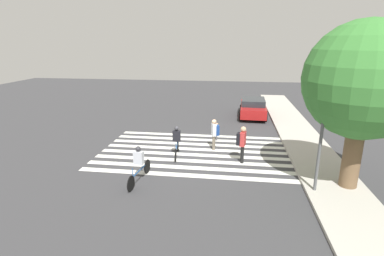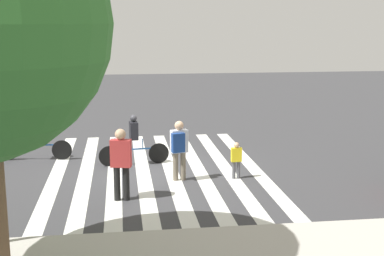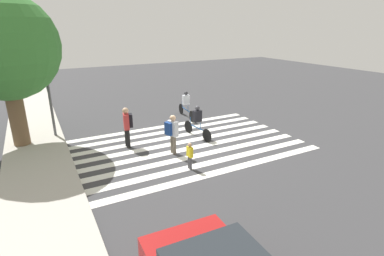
% 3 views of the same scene
% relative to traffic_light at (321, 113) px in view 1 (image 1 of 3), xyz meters
% --- Properties ---
extents(ground_plane, '(60.00, 60.00, 0.00)m').
position_rel_traffic_light_xyz_m(ground_plane, '(-3.88, -5.21, -3.24)').
color(ground_plane, '#38383A').
extents(sidewalk_curb, '(36.00, 2.50, 0.14)m').
position_rel_traffic_light_xyz_m(sidewalk_curb, '(-3.88, 1.04, -3.17)').
color(sidewalk_curb, '#ADA89E').
rests_on(sidewalk_curb, ground_plane).
extents(crosswalk_stripes, '(6.34, 10.00, 0.01)m').
position_rel_traffic_light_xyz_m(crosswalk_stripes, '(-3.88, -5.21, -3.24)').
color(crosswalk_stripes, silver).
rests_on(crosswalk_stripes, ground_plane).
extents(traffic_light, '(0.60, 0.50, 4.63)m').
position_rel_traffic_light_xyz_m(traffic_light, '(0.00, 0.00, 0.00)').
color(traffic_light, '#515456').
rests_on(traffic_light, ground_plane).
extents(street_tree, '(4.41, 4.41, 6.62)m').
position_rel_traffic_light_xyz_m(street_tree, '(-0.56, 1.54, 1.13)').
color(street_tree, brown).
rests_on(street_tree, ground_plane).
extents(pedestrian_child_with_backpack, '(0.55, 0.49, 1.84)m').
position_rel_traffic_light_xyz_m(pedestrian_child_with_backpack, '(-2.81, -2.69, -2.17)').
color(pedestrian_child_with_backpack, black).
rests_on(pedestrian_child_with_backpack, ground_plane).
extents(pedestrian_adult_tall_backpack, '(0.30, 0.16, 1.07)m').
position_rel_traffic_light_xyz_m(pedestrian_adult_tall_backpack, '(-6.08, -4.10, -2.64)').
color(pedestrian_adult_tall_backpack, '#4C4C51').
rests_on(pedestrian_adult_tall_backpack, ground_plane).
extents(pedestrian_adult_yellow_jacket, '(0.51, 0.48, 1.71)m').
position_rel_traffic_light_xyz_m(pedestrian_adult_yellow_jacket, '(-4.44, -4.13, -2.24)').
color(pedestrian_adult_yellow_jacket, '#6B6051').
rests_on(pedestrian_adult_yellow_jacket, ground_plane).
extents(cyclist_near_curb, '(2.38, 0.42, 1.60)m').
position_rel_traffic_light_xyz_m(cyclist_near_curb, '(-0.04, -7.04, -2.38)').
color(cyclist_near_curb, black).
rests_on(cyclist_near_curb, ground_plane).
extents(cyclist_far_lane, '(2.20, 0.42, 1.60)m').
position_rel_traffic_light_xyz_m(cyclist_far_lane, '(-3.22, -6.02, -2.38)').
color(cyclist_far_lane, black).
rests_on(cyclist_far_lane, ground_plane).
extents(car_parked_silver_sedan, '(4.51, 2.19, 1.43)m').
position_rel_traffic_light_xyz_m(car_parked_silver_sedan, '(-12.36, -1.60, -2.50)').
color(car_parked_silver_sedan, maroon).
rests_on(car_parked_silver_sedan, ground_plane).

